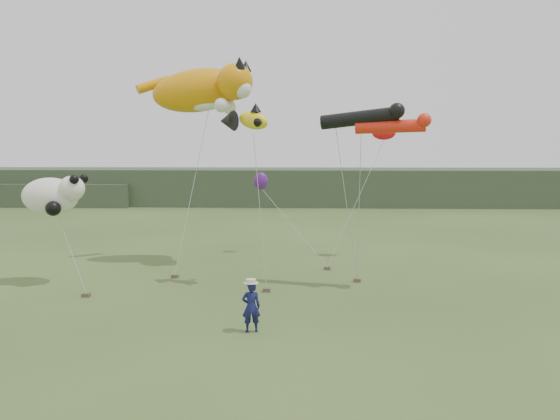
{
  "coord_description": "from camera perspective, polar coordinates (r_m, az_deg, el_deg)",
  "views": [
    {
      "loc": [
        1.46,
        -18.5,
        5.86
      ],
      "look_at": [
        0.46,
        3.0,
        3.59
      ],
      "focal_mm": 35.0,
      "sensor_mm": 36.0,
      "label": 1
    }
  ],
  "objects": [
    {
      "name": "fish_kite",
      "position": [
        24.04,
        -3.8,
        9.37
      ],
      "size": [
        2.5,
        1.62,
        1.27
      ],
      "color": "yellow",
      "rests_on": "ground"
    },
    {
      "name": "misc_kites",
      "position": [
        31.04,
        5.93,
        6.11
      ],
      "size": [
        7.98,
        1.67,
        3.61
      ],
      "color": "#FA0D13",
      "rests_on": "ground"
    },
    {
      "name": "cat_kite",
      "position": [
        29.38,
        -7.68,
        12.41
      ],
      "size": [
        6.55,
        3.5,
        2.97
      ],
      "color": "orange",
      "rests_on": "ground"
    },
    {
      "name": "headland",
      "position": [
        63.47,
        -1.47,
        2.45
      ],
      "size": [
        90.0,
        13.0,
        4.0
      ],
      "color": "#2D3D28",
      "rests_on": "ground"
    },
    {
      "name": "ground",
      "position": [
        19.46,
        -1.79,
        -11.52
      ],
      "size": [
        120.0,
        120.0,
        0.0
      ],
      "primitive_type": "plane",
      "color": "#385123",
      "rests_on": "ground"
    },
    {
      "name": "panda_kite",
      "position": [
        26.24,
        -22.58,
        1.41
      ],
      "size": [
        2.96,
        1.91,
        1.84
      ],
      "color": "white",
      "rests_on": "ground"
    },
    {
      "name": "festival_attendant",
      "position": [
        18.14,
        -3.03,
        -10.08
      ],
      "size": [
        0.68,
        0.51,
        1.67
      ],
      "primitive_type": "imported",
      "rotation": [
        0.0,
        0.0,
        3.34
      ],
      "color": "#13164A",
      "rests_on": "ground"
    },
    {
      "name": "tube_kites",
      "position": [
        23.88,
        10.24,
        9.22
      ],
      "size": [
        4.61,
        1.72,
        1.28
      ],
      "color": "black",
      "rests_on": "ground"
    },
    {
      "name": "sandbag_anchors",
      "position": [
        24.88,
        -3.51,
        -7.43
      ],
      "size": [
        11.6,
        5.92,
        0.16
      ],
      "color": "brown",
      "rests_on": "ground"
    }
  ]
}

